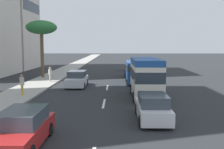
# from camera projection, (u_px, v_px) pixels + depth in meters

# --- Properties ---
(ground_plane) EXTENTS (198.00, 198.00, 0.00)m
(ground_plane) POSITION_uv_depth(u_px,v_px,m) (109.00, 78.00, 36.09)
(ground_plane) COLOR #26282B
(sidewalk_right) EXTENTS (162.00, 3.59, 0.15)m
(sidewalk_right) POSITION_uv_depth(u_px,v_px,m) (52.00, 77.00, 36.21)
(sidewalk_right) COLOR #9E9B93
(sidewalk_right) RESTS_ON ground_plane
(lane_stripe_mid) EXTENTS (3.20, 0.16, 0.01)m
(lane_stripe_mid) POSITION_uv_depth(u_px,v_px,m) (104.00, 103.00, 20.25)
(lane_stripe_mid) COLOR silver
(lane_stripe_mid) RESTS_ON ground_plane
(lane_stripe_far) EXTENTS (3.20, 0.16, 0.01)m
(lane_stripe_far) POSITION_uv_depth(u_px,v_px,m) (107.00, 87.00, 27.73)
(lane_stripe_far) COLOR silver
(lane_stripe_far) RESTS_ON ground_plane
(car_lead) EXTENTS (4.28, 1.84, 1.73)m
(car_lead) POSITION_uv_depth(u_px,v_px,m) (131.00, 66.00, 45.46)
(car_lead) COLOR silver
(car_lead) RESTS_ON ground_plane
(minibus_second) EXTENTS (6.29, 2.35, 3.23)m
(minibus_second) POSITION_uv_depth(u_px,v_px,m) (146.00, 76.00, 22.43)
(minibus_second) COLOR silver
(minibus_second) RESTS_ON ground_plane
(car_third) EXTENTS (4.67, 1.89, 1.58)m
(car_third) POSITION_uv_depth(u_px,v_px,m) (22.00, 129.00, 11.65)
(car_third) COLOR #A51E1E
(car_third) RESTS_ON ground_plane
(car_fourth) EXTENTS (4.25, 1.84, 1.69)m
(car_fourth) POSITION_uv_depth(u_px,v_px,m) (131.00, 71.00, 36.98)
(car_fourth) COLOR black
(car_fourth) RESTS_ON ground_plane
(van_fifth) EXTENTS (5.27, 2.20, 2.44)m
(van_fifth) POSITION_uv_depth(u_px,v_px,m) (136.00, 71.00, 30.70)
(van_fifth) COLOR #1E478C
(van_fifth) RESTS_ON ground_plane
(car_sixth) EXTENTS (4.60, 1.96, 1.63)m
(car_sixth) POSITION_uv_depth(u_px,v_px,m) (77.00, 79.00, 28.34)
(car_sixth) COLOR silver
(car_sixth) RESTS_ON ground_plane
(car_seventh) EXTENTS (4.45, 1.79, 1.54)m
(car_seventh) POSITION_uv_depth(u_px,v_px,m) (153.00, 108.00, 15.75)
(car_seventh) COLOR silver
(car_seventh) RESTS_ON ground_plane
(pedestrian_near_lamp) EXTENTS (0.39, 0.36, 1.68)m
(pedestrian_near_lamp) POSITION_uv_depth(u_px,v_px,m) (50.00, 73.00, 31.08)
(pedestrian_near_lamp) COLOR beige
(pedestrian_near_lamp) RESTS_ON sidewalk_right
(pedestrian_mid_block) EXTENTS (0.33, 0.38, 1.75)m
(pedestrian_mid_block) POSITION_uv_depth(u_px,v_px,m) (22.00, 84.00, 22.65)
(pedestrian_mid_block) COLOR gold
(pedestrian_mid_block) RESTS_ON sidewalk_right
(palm_tree) EXTENTS (3.93, 3.93, 7.30)m
(palm_tree) POSITION_uv_depth(u_px,v_px,m) (41.00, 28.00, 34.76)
(palm_tree) COLOR brown
(palm_tree) RESTS_ON sidewalk_right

